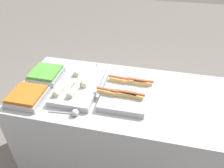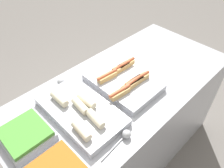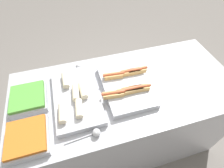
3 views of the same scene
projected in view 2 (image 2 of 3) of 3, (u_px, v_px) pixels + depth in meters
name	position (u px, v px, depth m)	size (l,w,h in m)	color
ground_plane	(120.00, 151.00, 2.18)	(12.00, 12.00, 0.00)	slate
counter	(122.00, 123.00, 1.88)	(1.78, 0.83, 0.91)	#A8AAB2
tray_hotdogs	(123.00, 81.00, 1.54)	(0.42, 0.50, 0.10)	#A8AAB2
tray_wraps	(81.00, 111.00, 1.34)	(0.32, 0.56, 0.10)	#A8AAB2
tray_side_back	(26.00, 135.00, 1.21)	(0.25, 0.26, 0.07)	#A8AAB2
serving_spoon_near	(125.00, 136.00, 1.22)	(0.23, 0.05, 0.05)	#B2B5BA
serving_spoon_far	(60.00, 83.00, 1.55)	(0.21, 0.05, 0.05)	#B2B5BA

